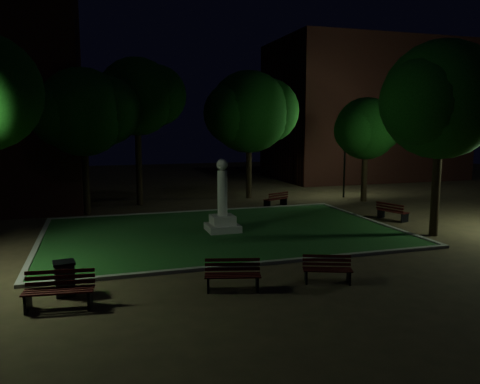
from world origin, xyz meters
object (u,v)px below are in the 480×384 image
object	(u,v)px
bench_near_right	(327,270)
bench_right_side	(392,212)
monument	(223,211)
bench_far_side	(276,200)
bench_near_left	(233,276)
trash_bin	(65,278)
bench_west_near	(59,291)

from	to	relation	value
bench_near_right	bench_right_side	distance (m)	10.61
monument	bench_far_side	size ratio (longest dim) A/B	1.96
bench_near_left	trash_bin	xyz separation A→B (m)	(-4.62, 0.96, 0.08)
bench_near_right	bench_right_side	xyz separation A→B (m)	(7.54, 7.47, 0.04)
monument	trash_bin	size ratio (longest dim) A/B	3.29
bench_near_right	bench_west_near	world-z (taller)	bench_west_near
bench_near_left	bench_far_side	distance (m)	14.24
bench_far_side	trash_bin	world-z (taller)	trash_bin
bench_right_side	trash_bin	xyz separation A→B (m)	(-15.08, -6.30, 0.08)
monument	bench_near_left	xyz separation A→B (m)	(-1.62, -7.12, -0.54)
monument	bench_west_near	distance (m)	9.51
monument	bench_far_side	distance (m)	7.39
bench_right_side	trash_bin	bearing A→B (deg)	93.93
bench_west_near	trash_bin	world-z (taller)	trash_bin
bench_far_side	trash_bin	size ratio (longest dim) A/B	1.68
bench_near_right	bench_near_left	bearing A→B (deg)	-163.59
bench_west_near	bench_far_side	bearing A→B (deg)	55.78
bench_right_side	trash_bin	size ratio (longest dim) A/B	1.74
monument	bench_far_side	xyz separation A→B (m)	(4.77, 5.61, -0.56)
bench_near_right	trash_bin	bearing A→B (deg)	-168.25
bench_near_left	bench_near_right	bearing A→B (deg)	10.52
bench_west_near	trash_bin	size ratio (longest dim) A/B	1.87
bench_right_side	trash_bin	distance (m)	16.35
bench_far_side	trash_bin	distance (m)	16.12
monument	bench_near_right	distance (m)	7.47
bench_west_near	bench_far_side	xyz separation A→B (m)	(11.09, 12.71, -0.05)
bench_near_left	bench_right_side	world-z (taller)	bench_near_left
monument	bench_near_right	world-z (taller)	monument
bench_far_side	bench_near_right	bearing A→B (deg)	52.68
bench_west_near	bench_right_side	bearing A→B (deg)	32.41
monument	bench_near_right	size ratio (longest dim) A/B	2.06
bench_near_right	bench_far_side	size ratio (longest dim) A/B	0.95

